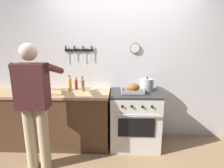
{
  "coord_description": "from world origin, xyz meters",
  "views": [
    {
      "loc": [
        -0.05,
        -1.72,
        1.66
      ],
      "look_at": [
        -0.14,
        0.85,
        1.06
      ],
      "focal_mm": 28.68,
      "sensor_mm": 36.0,
      "label": 1
    }
  ],
  "objects_px": {
    "bottle_hot_sauce": "(76,84)",
    "stove": "(134,119)",
    "roasting_pan": "(133,89)",
    "bottle_cooking_oil": "(70,84)",
    "bottle_vinegar": "(83,85)",
    "bottle_wine_red": "(43,82)",
    "cutting_board": "(52,93)",
    "person_cook": "(34,100)",
    "stock_pot": "(147,85)",
    "bottle_soy_sauce": "(36,84)"
  },
  "relations": [
    {
      "from": "bottle_hot_sauce",
      "to": "stove",
      "type": "bearing_deg",
      "value": -10.75
    },
    {
      "from": "roasting_pan",
      "to": "bottle_hot_sauce",
      "type": "bearing_deg",
      "value": 166.19
    },
    {
      "from": "stove",
      "to": "bottle_cooking_oil",
      "type": "xyz_separation_m",
      "value": [
        -1.06,
        0.11,
        0.55
      ]
    },
    {
      "from": "roasting_pan",
      "to": "bottle_vinegar",
      "type": "xyz_separation_m",
      "value": [
        -0.79,
        0.09,
        0.03
      ]
    },
    {
      "from": "roasting_pan",
      "to": "bottle_wine_red",
      "type": "xyz_separation_m",
      "value": [
        -1.42,
        0.1,
        0.07
      ]
    },
    {
      "from": "roasting_pan",
      "to": "cutting_board",
      "type": "bearing_deg",
      "value": -177.72
    },
    {
      "from": "person_cook",
      "to": "roasting_pan",
      "type": "height_order",
      "value": "person_cook"
    },
    {
      "from": "bottle_hot_sauce",
      "to": "bottle_vinegar",
      "type": "xyz_separation_m",
      "value": [
        0.14,
        -0.14,
        0.02
      ]
    },
    {
      "from": "cutting_board",
      "to": "roasting_pan",
      "type": "bearing_deg",
      "value": 2.28
    },
    {
      "from": "stock_pot",
      "to": "bottle_hot_sauce",
      "type": "height_order",
      "value": "stock_pot"
    },
    {
      "from": "bottle_vinegar",
      "to": "bottle_soy_sauce",
      "type": "height_order",
      "value": "bottle_vinegar"
    },
    {
      "from": "cutting_board",
      "to": "person_cook",
      "type": "bearing_deg",
      "value": -94.55
    },
    {
      "from": "person_cook",
      "to": "roasting_pan",
      "type": "distance_m",
      "value": 1.4
    },
    {
      "from": "cutting_board",
      "to": "bottle_hot_sauce",
      "type": "height_order",
      "value": "bottle_hot_sauce"
    },
    {
      "from": "bottle_wine_red",
      "to": "bottle_soy_sauce",
      "type": "height_order",
      "value": "bottle_wine_red"
    },
    {
      "from": "bottle_vinegar",
      "to": "bottle_soy_sauce",
      "type": "xyz_separation_m",
      "value": [
        -0.79,
        0.07,
        -0.01
      ]
    },
    {
      "from": "stock_pot",
      "to": "cutting_board",
      "type": "bearing_deg",
      "value": -171.83
    },
    {
      "from": "roasting_pan",
      "to": "cutting_board",
      "type": "relative_size",
      "value": 0.98
    },
    {
      "from": "roasting_pan",
      "to": "bottle_hot_sauce",
      "type": "distance_m",
      "value": 0.95
    },
    {
      "from": "stock_pot",
      "to": "cutting_board",
      "type": "distance_m",
      "value": 1.5
    },
    {
      "from": "person_cook",
      "to": "bottle_wine_red",
      "type": "bearing_deg",
      "value": 9.04
    },
    {
      "from": "person_cook",
      "to": "stock_pot",
      "type": "bearing_deg",
      "value": -68.06
    },
    {
      "from": "bottle_cooking_oil",
      "to": "bottle_wine_red",
      "type": "relative_size",
      "value": 0.73
    },
    {
      "from": "bottle_vinegar",
      "to": "bottle_cooking_oil",
      "type": "bearing_deg",
      "value": 163.84
    },
    {
      "from": "roasting_pan",
      "to": "bottle_soy_sauce",
      "type": "relative_size",
      "value": 1.62
    },
    {
      "from": "roasting_pan",
      "to": "bottle_hot_sauce",
      "type": "height_order",
      "value": "bottle_hot_sauce"
    },
    {
      "from": "roasting_pan",
      "to": "bottle_vinegar",
      "type": "height_order",
      "value": "bottle_vinegar"
    },
    {
      "from": "bottle_cooking_oil",
      "to": "person_cook",
      "type": "bearing_deg",
      "value": -110.86
    },
    {
      "from": "stove",
      "to": "roasting_pan",
      "type": "xyz_separation_m",
      "value": [
        -0.05,
        -0.04,
        0.52
      ]
    },
    {
      "from": "cutting_board",
      "to": "bottle_vinegar",
      "type": "distance_m",
      "value": 0.48
    },
    {
      "from": "roasting_pan",
      "to": "stock_pot",
      "type": "bearing_deg",
      "value": 33.88
    },
    {
      "from": "roasting_pan",
      "to": "bottle_wine_red",
      "type": "height_order",
      "value": "bottle_wine_red"
    },
    {
      "from": "bottle_wine_red",
      "to": "bottle_soy_sauce",
      "type": "distance_m",
      "value": 0.17
    },
    {
      "from": "bottle_wine_red",
      "to": "roasting_pan",
      "type": "bearing_deg",
      "value": -4.04
    },
    {
      "from": "bottle_hot_sauce",
      "to": "bottle_wine_red",
      "type": "relative_size",
      "value": 0.59
    },
    {
      "from": "stock_pot",
      "to": "bottle_cooking_oil",
      "type": "bearing_deg",
      "value": -179.41
    },
    {
      "from": "bottle_wine_red",
      "to": "bottle_soy_sauce",
      "type": "relative_size",
      "value": 1.52
    },
    {
      "from": "bottle_cooking_oil",
      "to": "bottle_wine_red",
      "type": "height_order",
      "value": "bottle_wine_red"
    },
    {
      "from": "cutting_board",
      "to": "bottle_cooking_oil",
      "type": "distance_m",
      "value": 0.32
    },
    {
      "from": "stock_pot",
      "to": "bottle_hot_sauce",
      "type": "relative_size",
      "value": 1.12
    },
    {
      "from": "cutting_board",
      "to": "bottle_wine_red",
      "type": "relative_size",
      "value": 1.09
    },
    {
      "from": "bottle_hot_sauce",
      "to": "bottle_wine_red",
      "type": "distance_m",
      "value": 0.52
    },
    {
      "from": "stock_pot",
      "to": "bottle_cooking_oil",
      "type": "relative_size",
      "value": 0.91
    },
    {
      "from": "bottle_cooking_oil",
      "to": "bottle_soy_sauce",
      "type": "relative_size",
      "value": 1.11
    },
    {
      "from": "bottle_cooking_oil",
      "to": "bottle_vinegar",
      "type": "xyz_separation_m",
      "value": [
        0.23,
        -0.07,
        -0.0
      ]
    },
    {
      "from": "stove",
      "to": "roasting_pan",
      "type": "bearing_deg",
      "value": -137.6
    },
    {
      "from": "roasting_pan",
      "to": "cutting_board",
      "type": "height_order",
      "value": "roasting_pan"
    },
    {
      "from": "bottle_wine_red",
      "to": "person_cook",
      "type": "bearing_deg",
      "value": -77.73
    },
    {
      "from": "person_cook",
      "to": "bottle_cooking_oil",
      "type": "distance_m",
      "value": 0.76
    },
    {
      "from": "stove",
      "to": "cutting_board",
      "type": "relative_size",
      "value": 2.5
    }
  ]
}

